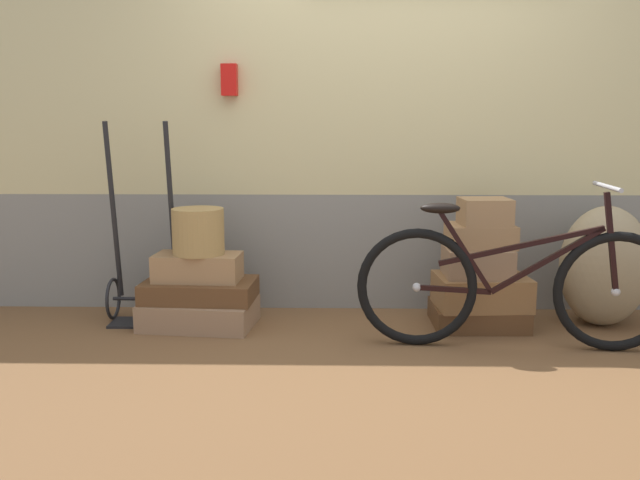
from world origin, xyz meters
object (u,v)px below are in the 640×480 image
(suitcase_1, at_px, (200,290))
(luggage_trolley, at_px, (144,275))
(suitcase_4, at_px, (481,291))
(suitcase_6, at_px, (480,236))
(suitcase_3, at_px, (478,315))
(suitcase_7, at_px, (485,212))
(suitcase_5, at_px, (477,262))
(wicker_basket, at_px, (198,231))
(bicycle, at_px, (514,286))
(burlap_sack, at_px, (604,266))
(suitcase_2, at_px, (198,267))
(suitcase_0, at_px, (199,313))

(suitcase_1, relative_size, luggage_trolley, 0.54)
(suitcase_4, height_order, suitcase_6, suitcase_6)
(suitcase_3, distance_m, suitcase_7, 0.66)
(suitcase_1, distance_m, suitcase_5, 1.72)
(wicker_basket, bearing_deg, suitcase_6, 0.37)
(luggage_trolley, xyz_separation_m, bicycle, (2.21, -0.50, 0.06))
(suitcase_6, bearing_deg, burlap_sack, -0.43)
(suitcase_2, bearing_deg, suitcase_4, 3.22)
(suitcase_5, xyz_separation_m, suitcase_7, (0.03, 0.00, 0.31))
(suitcase_5, height_order, burlap_sack, burlap_sack)
(suitcase_4, relative_size, burlap_sack, 0.73)
(suitcase_5, distance_m, burlap_sack, 0.80)
(suitcase_4, relative_size, suitcase_7, 1.89)
(suitcase_0, bearing_deg, luggage_trolley, 168.64)
(suitcase_0, distance_m, wicker_basket, 0.51)
(burlap_sack, bearing_deg, luggage_trolley, 179.12)
(burlap_sack, bearing_deg, suitcase_4, -175.16)
(suitcase_4, bearing_deg, bicycle, -81.10)
(burlap_sack, bearing_deg, suitcase_2, -178.83)
(suitcase_3, bearing_deg, suitcase_1, -179.51)
(suitcase_1, relative_size, suitcase_4, 1.24)
(suitcase_3, relative_size, wicker_basket, 1.76)
(suitcase_4, bearing_deg, suitcase_2, 175.12)
(burlap_sack, distance_m, bicycle, 0.82)
(suitcase_0, xyz_separation_m, luggage_trolley, (-0.37, 0.12, 0.21))
(suitcase_7, height_order, wicker_basket, suitcase_7)
(suitcase_1, height_order, bicycle, bicycle)
(bicycle, bearing_deg, suitcase_1, 167.65)
(suitcase_5, bearing_deg, suitcase_3, 61.59)
(suitcase_3, distance_m, burlap_sack, 0.84)
(luggage_trolley, bearing_deg, suitcase_3, -1.86)
(luggage_trolley, bearing_deg, suitcase_2, -14.70)
(suitcase_1, relative_size, bicycle, 0.39)
(wicker_basket, bearing_deg, suitcase_5, -0.56)
(suitcase_4, relative_size, wicker_basket, 1.73)
(suitcase_2, distance_m, suitcase_4, 1.76)
(suitcase_0, height_order, suitcase_4, suitcase_4)
(luggage_trolley, bearing_deg, bicycle, -12.84)
(suitcase_1, distance_m, luggage_trolley, 0.39)
(suitcase_2, distance_m, suitcase_6, 1.75)
(suitcase_0, distance_m, bicycle, 1.90)
(suitcase_1, height_order, suitcase_3, suitcase_1)
(suitcase_0, xyz_separation_m, suitcase_1, (0.00, 0.02, 0.14))
(suitcase_5, bearing_deg, burlap_sack, 4.60)
(suitcase_1, xyz_separation_m, wicker_basket, (0.00, 0.00, 0.37))
(suitcase_6, bearing_deg, suitcase_1, 177.06)
(suitcase_0, height_order, suitcase_2, suitcase_2)
(suitcase_2, relative_size, burlap_sack, 0.70)
(suitcase_2, relative_size, suitcase_5, 1.32)
(suitcase_0, height_order, suitcase_1, suitcase_1)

